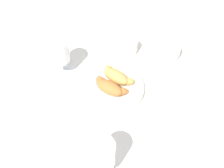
{
  "coord_description": "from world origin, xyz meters",
  "views": [
    {
      "loc": [
        0.32,
        -0.52,
        0.76
      ],
      "look_at": [
        -0.01,
        -0.02,
        0.03
      ],
      "focal_mm": 43.68,
      "sensor_mm": 36.0,
      "label": 1
    }
  ],
  "objects": [
    {
      "name": "croissant_large",
      "position": [
        -0.0,
        -0.04,
        0.04
      ],
      "size": [
        0.14,
        0.06,
        0.04
      ],
      "color": "#AD6B33",
      "rests_on": "pastry_plate"
    },
    {
      "name": "pastry_plate",
      "position": [
        -0.01,
        -0.02,
        0.01
      ],
      "size": [
        0.23,
        0.23,
        0.02
      ],
      "color": "silver",
      "rests_on": "ground_plane"
    },
    {
      "name": "juice_glass_right",
      "position": [
        -0.21,
        -0.04,
        0.09
      ],
      "size": [
        0.08,
        0.08,
        0.14
      ],
      "color": "white",
      "rests_on": "ground_plane"
    },
    {
      "name": "juice_glass_left",
      "position": [
        0.13,
        -0.28,
        0.09
      ],
      "size": [
        0.08,
        0.08,
        0.14
      ],
      "color": "white",
      "rests_on": "ground_plane"
    },
    {
      "name": "sugar_packet",
      "position": [
        -0.21,
        -0.13,
        0.0
      ],
      "size": [
        0.06,
        0.05,
        0.01
      ],
      "primitive_type": "cube",
      "rotation": [
        0.0,
        0.0,
        -0.42
      ],
      "color": "white",
      "rests_on": "ground_plane"
    },
    {
      "name": "folded_napkin",
      "position": [
        0.25,
        0.06,
        0.0
      ],
      "size": [
        0.14,
        0.14,
        0.01
      ],
      "primitive_type": "cube",
      "rotation": [
        0.0,
        0.0,
        -0.37
      ],
      "color": "silver",
      "rests_on": "ground_plane"
    },
    {
      "name": "croissant_small",
      "position": [
        -0.01,
        0.01,
        0.04
      ],
      "size": [
        0.14,
        0.07,
        0.04
      ],
      "color": "#D6994C",
      "rests_on": "pastry_plate"
    },
    {
      "name": "coffee_cup_far",
      "position": [
        -0.06,
        0.18,
        0.03
      ],
      "size": [
        0.14,
        0.14,
        0.06
      ],
      "color": "silver",
      "rests_on": "ground_plane"
    },
    {
      "name": "coffee_cup_near",
      "position": [
        0.1,
        0.24,
        0.03
      ],
      "size": [
        0.14,
        0.14,
        0.06
      ],
      "color": "silver",
      "rests_on": "ground_plane"
    },
    {
      "name": "ground_plane",
      "position": [
        0.0,
        0.0,
        0.0
      ],
      "size": [
        2.2,
        2.2,
        0.0
      ],
      "primitive_type": "plane",
      "color": "silver"
    }
  ]
}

